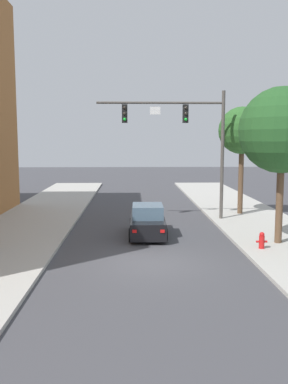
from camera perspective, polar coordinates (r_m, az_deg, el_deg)
The scene contains 6 objects.
ground_plane at distance 16.76m, azimuth 0.95°, elevation -9.59°, with size 120.00×120.00×0.00m, color #424247.
traffic_signal_mast at distance 24.87m, azimuth 5.77°, elevation 8.35°, with size 7.46×0.38×7.50m.
car_lead_black at distance 21.21m, azimuth 0.48°, elevation -4.04°, with size 1.89×4.27×1.60m.
fire_hydrant at distance 18.92m, azimuth 15.68°, elevation -6.33°, with size 0.48×0.24×0.72m.
street_tree_nearest at distance 19.75m, azimuth 18.25°, elevation 7.92°, with size 3.84×3.84×7.01m.
street_tree_second at distance 27.24m, azimuth 13.17°, elevation 8.03°, with size 2.96×2.96×6.74m.
Camera 1 is at (-0.75, -16.04, 4.79)m, focal length 39.32 mm.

